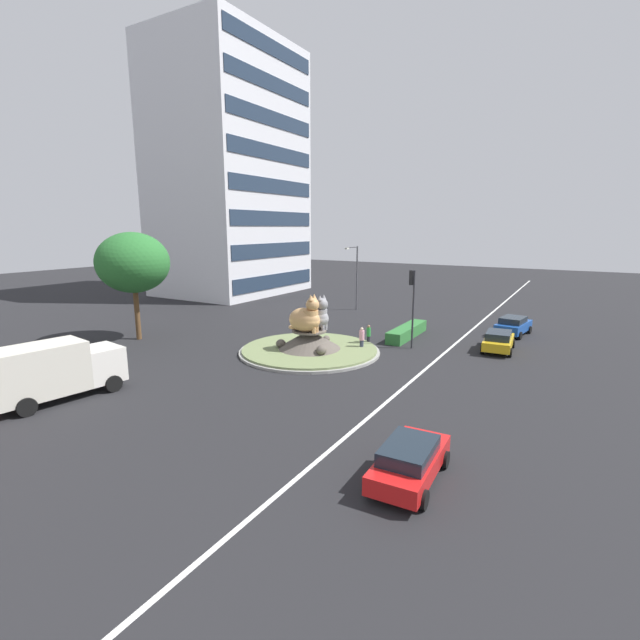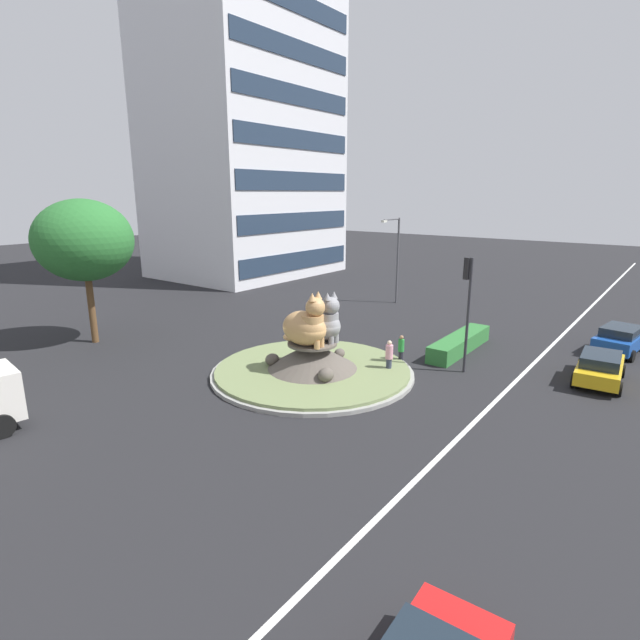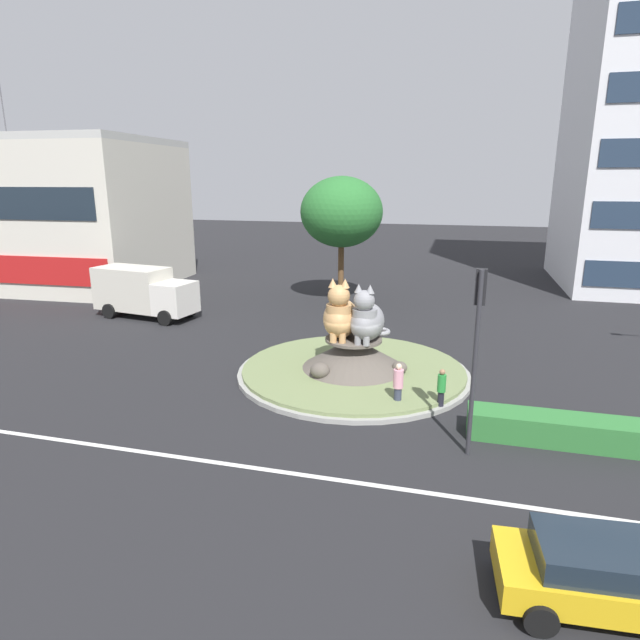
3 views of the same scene
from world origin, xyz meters
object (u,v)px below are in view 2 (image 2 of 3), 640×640
object	(u,v)px
pedestrian_pink_shirt	(389,356)
hatchback_near_shophouse	(621,339)
traffic_light_mast	(467,294)
pedestrian_green_shirt	(401,349)
broadleaf_tree_behind_island	(84,241)
office_tower	(243,123)
sedan_on_far_lane	(600,367)
cat_statue_calico	(307,326)
cat_statue_grey	(323,322)
streetlight_arm	(396,254)

from	to	relation	value
pedestrian_pink_shirt	hatchback_near_shophouse	bearing A→B (deg)	68.05
traffic_light_mast	pedestrian_green_shirt	size ratio (longest dim) A/B	3.59
traffic_light_mast	broadleaf_tree_behind_island	world-z (taller)	broadleaf_tree_behind_island
office_tower	pedestrian_pink_shirt	xyz separation A→B (m)	(-18.42, -28.25, -14.77)
pedestrian_green_shirt	sedan_on_far_lane	xyz separation A→B (m)	(3.46, -8.63, -0.08)
cat_statue_calico	office_tower	world-z (taller)	office_tower
pedestrian_green_shirt	cat_statue_grey	bearing A→B (deg)	-81.90
streetlight_arm	hatchback_near_shophouse	size ratio (longest dim) A/B	1.56
streetlight_arm	sedan_on_far_lane	size ratio (longest dim) A/B	1.60
traffic_light_mast	cat_statue_grey	bearing A→B (deg)	39.46
pedestrian_pink_shirt	hatchback_near_shophouse	world-z (taller)	pedestrian_pink_shirt
streetlight_arm	pedestrian_green_shirt	distance (m)	15.26
cat_statue_calico	pedestrian_pink_shirt	bearing A→B (deg)	39.14
cat_statue_grey	hatchback_near_shophouse	size ratio (longest dim) A/B	0.58
sedan_on_far_lane	traffic_light_mast	bearing A→B (deg)	109.60
pedestrian_green_shirt	sedan_on_far_lane	size ratio (longest dim) A/B	0.37
broadleaf_tree_behind_island	office_tower	bearing A→B (deg)	25.32
cat_statue_grey	pedestrian_pink_shirt	bearing A→B (deg)	36.14
broadleaf_tree_behind_island	pedestrian_green_shirt	size ratio (longest dim) A/B	5.26
pedestrian_green_shirt	hatchback_near_shophouse	bearing A→B (deg)	93.51
office_tower	broadleaf_tree_behind_island	size ratio (longest dim) A/B	3.73
cat_statue_grey	streetlight_arm	bearing A→B (deg)	111.77
cat_statue_calico	pedestrian_green_shirt	size ratio (longest dim) A/B	1.70
broadleaf_tree_behind_island	hatchback_near_shophouse	world-z (taller)	broadleaf_tree_behind_island
cat_statue_grey	office_tower	size ratio (longest dim) A/B	0.08
cat_statue_calico	broadleaf_tree_behind_island	world-z (taller)	broadleaf_tree_behind_island
streetlight_arm	pedestrian_green_shirt	xyz separation A→B (m)	(-12.91, -7.51, -3.14)
office_tower	sedan_on_far_lane	distance (m)	41.83
traffic_light_mast	pedestrian_pink_shirt	xyz separation A→B (m)	(-2.51, 2.76, -3.05)
traffic_light_mast	office_tower	distance (m)	36.78
broadleaf_tree_behind_island	hatchback_near_shophouse	xyz separation A→B (m)	(16.72, -25.37, -5.24)
streetlight_arm	pedestrian_pink_shirt	distance (m)	16.65
streetlight_arm	sedan_on_far_lane	distance (m)	18.97
cat_statue_calico	hatchback_near_shophouse	xyz separation A→B (m)	(13.65, -11.55, -1.80)
office_tower	pedestrian_green_shirt	xyz separation A→B (m)	(-16.88, -28.08, -14.83)
cat_statue_calico	broadleaf_tree_behind_island	size ratio (longest dim) A/B	0.32
pedestrian_green_shirt	sedan_on_far_lane	bearing A→B (deg)	68.88
office_tower	hatchback_near_shophouse	distance (m)	40.49
cat_statue_calico	cat_statue_grey	bearing A→B (deg)	78.04
traffic_light_mast	hatchback_near_shophouse	distance (m)	10.65
traffic_light_mast	hatchback_near_shophouse	size ratio (longest dim) A/B	1.31
cat_statue_calico	pedestrian_green_shirt	bearing A→B (deg)	52.82
pedestrian_green_shirt	broadleaf_tree_behind_island	bearing A→B (deg)	-108.76
pedestrian_green_shirt	streetlight_arm	bearing A→B (deg)	167.21
cat_statue_grey	pedestrian_pink_shirt	world-z (taller)	cat_statue_grey
cat_statue_calico	cat_statue_grey	size ratio (longest dim) A/B	1.08
streetlight_arm	pedestrian_pink_shirt	world-z (taller)	streetlight_arm
pedestrian_pink_shirt	hatchback_near_shophouse	size ratio (longest dim) A/B	0.40
pedestrian_pink_shirt	hatchback_near_shophouse	distance (m)	13.84
traffic_light_mast	sedan_on_far_lane	xyz separation A→B (m)	(2.50, -5.70, -3.19)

